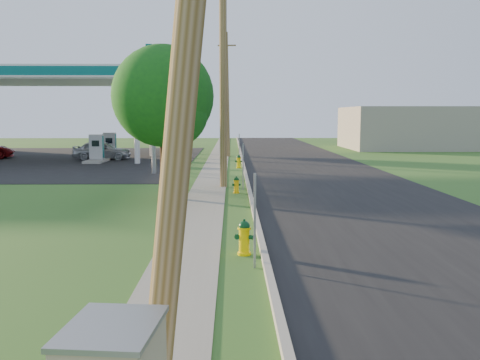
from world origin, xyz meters
name	(u,v)px	position (x,y,z in m)	size (l,w,h in m)	color
ground_plane	(249,358)	(0.00, 0.00, 0.00)	(140.00, 140.00, 0.00)	#2E5920
road	(380,215)	(4.50, 10.00, 0.01)	(8.00, 120.00, 0.02)	black
curb	(255,214)	(0.50, 10.00, 0.07)	(0.15, 120.00, 0.15)	gray
sidewalk	(200,216)	(-1.25, 10.00, 0.01)	(1.50, 120.00, 0.03)	gray
forecourt	(14,160)	(-16.00, 32.00, 0.01)	(26.00, 28.00, 0.02)	black
utility_pole_mid	(223,75)	(-0.60, 17.00, 4.95)	(1.40, 0.32, 9.80)	brown
utility_pole_far	(227,94)	(-0.60, 35.00, 4.80)	(1.40, 0.32, 9.50)	brown
sign_post_near	(255,221)	(0.25, 4.20, 1.00)	(0.05, 0.04, 2.00)	gray
sign_post_mid	(243,167)	(0.25, 16.00, 1.00)	(0.05, 0.04, 2.00)	gray
sign_post_far	(239,149)	(0.25, 28.20, 1.00)	(0.05, 0.04, 2.00)	gray
gas_canopy	(38,77)	(-14.00, 32.00, 5.90)	(18.18, 9.18, 6.40)	silver
fuel_pump_ne	(97,152)	(-9.50, 30.00, 0.72)	(1.20, 3.20, 1.90)	gray
fuel_pump_se	(110,148)	(-9.50, 34.00, 0.72)	(1.20, 3.20, 1.90)	gray
price_pylon	(152,73)	(-4.50, 22.50, 5.43)	(0.34, 2.04, 6.85)	gray
distant_building	(420,128)	(18.00, 45.00, 2.00)	(14.00, 10.00, 4.00)	gray
tree_verge	(165,100)	(-2.73, 13.69, 3.76)	(3.85, 3.85, 5.84)	#341F11
tree_lot	(152,98)	(-7.14, 40.23, 4.73)	(4.84, 4.84, 7.34)	#341F11
hydrant_near	(244,237)	(0.06, 5.25, 0.41)	(0.43, 0.39, 0.83)	#FFD301
hydrant_mid	(236,185)	(-0.04, 15.08, 0.34)	(0.36, 0.32, 0.70)	yellow
hydrant_far	(239,161)	(0.19, 25.70, 0.40)	(0.43, 0.38, 0.82)	yellow
car_silver	(102,150)	(-9.60, 31.96, 0.70)	(1.65, 4.09, 1.39)	#BABEC2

